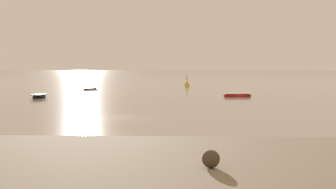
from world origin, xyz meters
The scene contains 7 objects.
ground_plane centered at (0.00, 0.00, 0.00)m, with size 800.00×800.00×0.00m, color gray.
mudflat_shore centered at (1.03, -24.20, 0.07)m, with size 323.56×24.72×0.13m, color #7A6B51.
tidal_rock_near centered at (6.53, -21.15, 0.48)m, with size 0.70×0.70×0.70m, color #493A28.
rowboat_moored_0 centered at (11.54, 29.44, 0.16)m, with size 3.89×1.75×0.59m.
rowboat_moored_1 centered at (-11.10, 46.25, 0.16)m, with size 2.65×3.83×0.57m.
rowboat_moored_3 centered at (-13.59, 25.66, 0.17)m, with size 1.37×3.91×0.62m.
channel_buoy centered at (4.52, 63.54, 0.46)m, with size 0.90×0.90×2.30m.
Camera 1 is at (5.88, -41.91, 4.07)m, focal length 58.34 mm.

